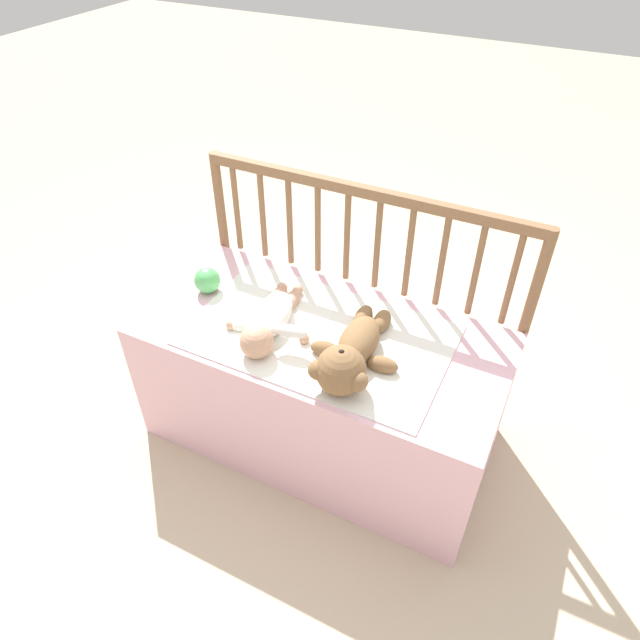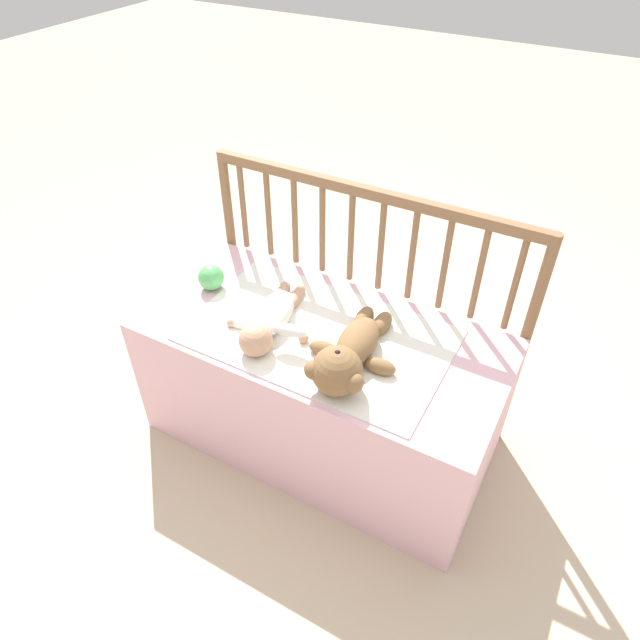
{
  "view_description": "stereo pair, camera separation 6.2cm",
  "coord_description": "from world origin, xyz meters",
  "views": [
    {
      "loc": [
        0.62,
        -1.25,
        1.73
      ],
      "look_at": [
        0.0,
        -0.01,
        0.57
      ],
      "focal_mm": 32.0,
      "sensor_mm": 36.0,
      "label": 1
    },
    {
      "loc": [
        0.67,
        -1.22,
        1.73
      ],
      "look_at": [
        0.0,
        -0.01,
        0.57
      ],
      "focal_mm": 32.0,
      "sensor_mm": 36.0,
      "label": 2
    }
  ],
  "objects": [
    {
      "name": "ground_plane",
      "position": [
        0.0,
        0.0,
        0.0
      ],
      "size": [
        12.0,
        12.0,
        0.0
      ],
      "primitive_type": "plane",
      "color": "#C6B293"
    },
    {
      "name": "crib_mattress",
      "position": [
        0.0,
        0.0,
        0.26
      ],
      "size": [
        1.21,
        0.58,
        0.51
      ],
      "color": "#EDB7C6",
      "rests_on": "ground_plane"
    },
    {
      "name": "crib_rail",
      "position": [
        0.0,
        0.31,
        0.63
      ],
      "size": [
        1.21,
        0.04,
        0.89
      ],
      "color": "brown",
      "rests_on": "ground_plane"
    },
    {
      "name": "blanket",
      "position": [
        -0.0,
        -0.02,
        0.52
      ],
      "size": [
        0.83,
        0.5,
        0.01
      ],
      "color": "white",
      "rests_on": "crib_mattress"
    },
    {
      "name": "teddy_bear",
      "position": [
        0.15,
        -0.11,
        0.57
      ],
      "size": [
        0.28,
        0.44,
        0.15
      ],
      "color": "olive",
      "rests_on": "crib_mattress"
    },
    {
      "name": "baby",
      "position": [
        -0.15,
        -0.07,
        0.56
      ],
      "size": [
        0.31,
        0.4,
        0.11
      ],
      "color": "white",
      "rests_on": "crib_mattress"
    },
    {
      "name": "toy_ball",
      "position": [
        -0.46,
        0.02,
        0.56
      ],
      "size": [
        0.09,
        0.09,
        0.09
      ],
      "color": "#59BF66",
      "rests_on": "crib_mattress"
    }
  ]
}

